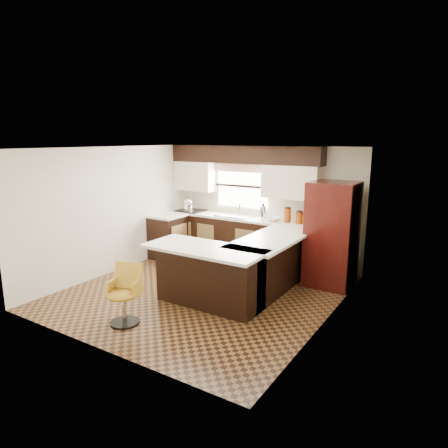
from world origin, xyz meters
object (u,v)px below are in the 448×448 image
Objects in this scene: peninsula_long at (268,266)px; bar_chair at (123,295)px; refrigerator at (332,234)px; peninsula_return at (210,277)px.

peninsula_long is 2.31× the size of bar_chair.
peninsula_long is at bearing -131.94° from refrigerator.
peninsula_return reaches higher than bar_chair.
refrigerator reaches higher than peninsula_return.
refrigerator is at bearing 54.66° from peninsula_return.
peninsula_long is 1.18× the size of peninsula_return.
peninsula_return is 1.96× the size of bar_chair.
peninsula_long is 1.07× the size of refrigerator.
bar_chair is (-1.16, -2.17, -0.03)m from peninsula_long.
peninsula_long is 2.46m from bar_chair.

